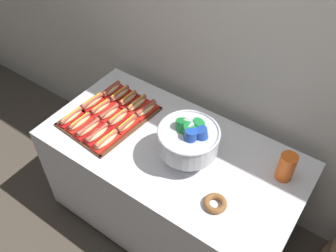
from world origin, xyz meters
TOP-DOWN VIEW (x-y plane):
  - ground_plane at (0.00, 0.00)m, footprint 10.00×10.00m
  - back_wall at (0.00, 0.51)m, footprint 6.00×0.10m
  - buffet_table at (0.00, 0.00)m, footprint 1.50×0.77m
  - serving_tray at (-0.45, -0.02)m, footprint 0.45×0.56m
  - hot_dog_0 at (-0.61, -0.17)m, footprint 0.06×0.18m
  - hot_dog_1 at (-0.54, -0.18)m, footprint 0.07×0.18m
  - hot_dog_2 at (-0.46, -0.18)m, footprint 0.08×0.19m
  - hot_dog_3 at (-0.39, -0.19)m, footprint 0.08×0.17m
  - hot_dog_4 at (-0.31, -0.19)m, footprint 0.08×0.19m
  - hot_dog_5 at (-0.60, -0.01)m, footprint 0.07×0.18m
  - hot_dog_6 at (-0.52, -0.01)m, footprint 0.08×0.17m
  - hot_dog_7 at (-0.45, -0.02)m, footprint 0.08×0.16m
  - hot_dog_8 at (-0.37, -0.02)m, footprint 0.08×0.17m
  - hot_dog_9 at (-0.30, -0.03)m, footprint 0.07×0.16m
  - hot_dog_10 at (-0.59, 0.16)m, footprint 0.07×0.17m
  - hot_dog_11 at (-0.51, 0.15)m, footprint 0.08×0.18m
  - hot_dog_12 at (-0.44, 0.15)m, footprint 0.07×0.15m
  - hot_dog_13 at (-0.36, 0.14)m, footprint 0.08×0.17m
  - hot_dog_14 at (-0.29, 0.14)m, footprint 0.09×0.17m
  - punch_bowl at (0.12, -0.02)m, footprint 0.33×0.33m
  - cup_stack at (0.59, 0.17)m, footprint 0.09×0.09m
  - donut at (0.39, -0.19)m, footprint 0.12×0.12m

SIDE VIEW (x-z plane):
  - ground_plane at x=0.00m, z-range 0.00..0.00m
  - buffet_table at x=0.00m, z-range 0.02..0.77m
  - serving_tray at x=-0.45m, z-range 0.75..0.76m
  - donut at x=0.39m, z-range 0.75..0.79m
  - hot_dog_0 at x=-0.61m, z-range 0.76..0.81m
  - hot_dog_2 at x=-0.46m, z-range 0.76..0.82m
  - hot_dog_10 at x=-0.59m, z-range 0.76..0.82m
  - hot_dog_1 at x=-0.54m, z-range 0.76..0.82m
  - hot_dog_6 at x=-0.52m, z-range 0.76..0.82m
  - hot_dog_9 at x=-0.30m, z-range 0.76..0.82m
  - hot_dog_4 at x=-0.31m, z-range 0.76..0.82m
  - hot_dog_11 at x=-0.51m, z-range 0.76..0.82m
  - hot_dog_3 at x=-0.39m, z-range 0.76..0.82m
  - hot_dog_13 at x=-0.36m, z-range 0.76..0.82m
  - hot_dog_12 at x=-0.44m, z-range 0.76..0.82m
  - hot_dog_14 at x=-0.29m, z-range 0.76..0.82m
  - hot_dog_8 at x=-0.37m, z-range 0.76..0.82m
  - hot_dog_7 at x=-0.45m, z-range 0.76..0.82m
  - hot_dog_5 at x=-0.60m, z-range 0.76..0.82m
  - cup_stack at x=0.59m, z-range 0.75..0.92m
  - punch_bowl at x=0.12m, z-range 0.78..1.06m
  - back_wall at x=0.00m, z-range 0.00..2.60m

